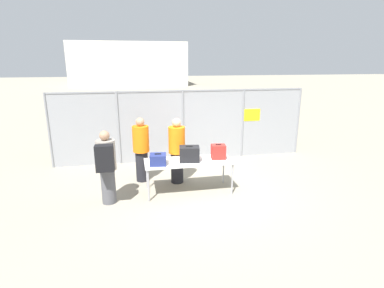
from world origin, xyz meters
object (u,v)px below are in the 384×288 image
at_px(suitcase_black, 189,154).
at_px(security_worker_far, 141,149).
at_px(utility_trailer, 206,134).
at_px(suitcase_navy, 158,159).
at_px(traveler_hooded, 106,165).
at_px(suitcase_red, 218,152).
at_px(security_worker_near, 177,150).
at_px(inspection_table, 189,163).

bearing_deg(suitcase_black, security_worker_far, 139.56).
relative_size(suitcase_black, utility_trailer, 0.16).
bearing_deg(suitcase_navy, traveler_hooded, -170.84).
xyz_separation_m(suitcase_red, utility_trailer, (0.67, 4.05, -0.56)).
xyz_separation_m(suitcase_black, security_worker_near, (-0.21, 0.66, -0.08)).
bearing_deg(suitcase_black, utility_trailer, 71.08).
bearing_deg(suitcase_red, suitcase_navy, -173.91).
xyz_separation_m(suitcase_black, traveler_hooded, (-1.91, -0.29, -0.05)).
relative_size(inspection_table, suitcase_navy, 5.17).
relative_size(suitcase_navy, security_worker_near, 0.24).
relative_size(suitcase_black, traveler_hooded, 0.31).
xyz_separation_m(suitcase_navy, utility_trailer, (2.17, 4.21, -0.51)).
xyz_separation_m(inspection_table, utility_trailer, (1.42, 4.09, -0.33)).
height_order(inspection_table, suitcase_navy, suitcase_navy).
relative_size(suitcase_black, suitcase_red, 1.38).
bearing_deg(security_worker_near, suitcase_black, 112.15).
bearing_deg(inspection_table, suitcase_red, 2.97).
relative_size(suitcase_navy, suitcase_black, 0.79).
bearing_deg(utility_trailer, traveler_hooded, -127.06).
distance_m(inspection_table, suitcase_red, 0.79).
relative_size(traveler_hooded, security_worker_near, 0.97).
distance_m(traveler_hooded, security_worker_far, 1.48).
height_order(suitcase_navy, traveler_hooded, traveler_hooded).
height_order(inspection_table, security_worker_far, security_worker_far).
height_order(suitcase_black, traveler_hooded, traveler_hooded).
distance_m(suitcase_black, suitcase_red, 0.74).
relative_size(security_worker_near, utility_trailer, 0.53).
height_order(suitcase_black, utility_trailer, suitcase_black).
xyz_separation_m(inspection_table, suitcase_navy, (-0.75, -0.12, 0.18)).
distance_m(suitcase_red, traveler_hooded, 2.67).
xyz_separation_m(inspection_table, security_worker_far, (-1.10, 0.94, 0.15)).
bearing_deg(suitcase_red, traveler_hooded, -172.57).
xyz_separation_m(suitcase_navy, traveler_hooded, (-1.15, -0.19, 0.01)).
relative_size(suitcase_red, traveler_hooded, 0.22).
bearing_deg(suitcase_red, utility_trailer, 80.65).
xyz_separation_m(traveler_hooded, utility_trailer, (3.32, 4.39, -0.51)).
relative_size(security_worker_far, utility_trailer, 0.53).
bearing_deg(suitcase_navy, security_worker_far, 108.51).
distance_m(suitcase_black, security_worker_far, 1.47).
xyz_separation_m(inspection_table, traveler_hooded, (-1.90, -0.31, 0.18)).
relative_size(traveler_hooded, utility_trailer, 0.52).
height_order(suitcase_navy, suitcase_red, suitcase_red).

